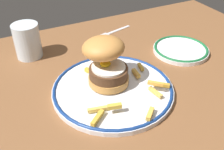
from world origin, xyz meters
TOP-DOWN VIEW (x-y plane):
  - ground_plane at (0.00, 0.00)cm, footprint 110.46×82.56cm
  - dinner_plate at (-5.53, 0.45)cm, footprint 29.16×29.16cm
  - burger at (-5.94, 2.94)cm, footprint 12.72×13.22cm
  - fries_pile at (-3.87, -1.19)cm, footprint 22.08×27.87cm
  - water_glass at (-19.69, 25.77)cm, footprint 7.39×7.39cm
  - side_plate at (21.26, 7.81)cm, footprint 16.38×16.38cm
  - fork at (8.96, 28.77)cm, footprint 14.32×4.71cm

SIDE VIEW (x-z plane):
  - ground_plane at x=0.00cm, z-range -4.00..0.00cm
  - fork at x=8.96cm, z-range 0.00..0.36cm
  - side_plate at x=21.26cm, z-range 0.03..1.63cm
  - dinner_plate at x=-5.53cm, z-range 0.04..1.64cm
  - fries_pile at x=-3.87cm, z-range 1.03..3.64cm
  - water_glass at x=-19.69cm, z-range -0.62..9.28cm
  - burger at x=-5.94cm, z-range 1.55..13.31cm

